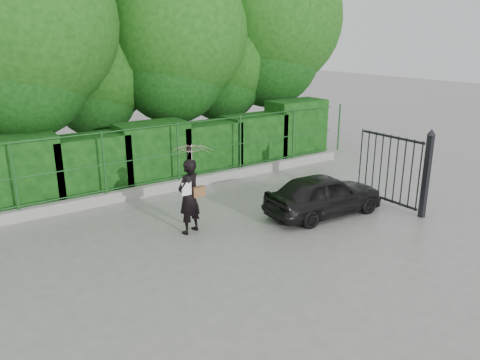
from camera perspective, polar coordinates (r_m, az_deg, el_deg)
ground at (r=10.93m, az=1.73°, el=-7.64°), size 80.00×80.00×0.00m
kerb at (r=14.50m, az=-8.80°, el=-0.81°), size 14.00×0.25×0.30m
fence at (r=14.30m, az=-8.20°, el=3.34°), size 14.13×0.06×1.80m
hedge at (r=15.18m, az=-10.31°, el=3.18°), size 14.20×1.20×2.23m
trees at (r=17.21m, az=-10.88°, el=17.05°), size 17.10×6.15×8.08m
gate at (r=13.19m, az=20.09°, el=1.21°), size 0.22×2.33×2.36m
woman at (r=11.12m, az=-5.98°, el=0.47°), size 1.02×0.97×2.17m
car at (r=12.58m, az=10.21°, el=-1.72°), size 3.40×1.57×1.13m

